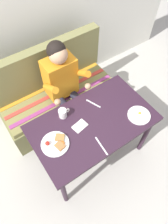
# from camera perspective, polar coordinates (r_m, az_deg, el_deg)

# --- Properties ---
(ground_plane) EXTENTS (8.00, 8.00, 0.00)m
(ground_plane) POSITION_cam_1_polar(r_m,az_deg,el_deg) (2.65, 1.87, -11.07)
(ground_plane) COLOR #B0ACA3
(back_wall) EXTENTS (4.40, 0.10, 2.60)m
(back_wall) POSITION_cam_1_polar(r_m,az_deg,el_deg) (2.47, -16.62, 26.19)
(back_wall) COLOR silver
(back_wall) RESTS_ON ground
(table) EXTENTS (1.20, 0.70, 0.73)m
(table) POSITION_cam_1_polar(r_m,az_deg,el_deg) (2.07, 2.35, -3.95)
(table) COLOR #2D1929
(table) RESTS_ON ground
(couch) EXTENTS (1.44, 0.56, 1.00)m
(couch) POSITION_cam_1_polar(r_m,az_deg,el_deg) (2.72, -7.37, 4.16)
(couch) COLOR olive
(couch) RESTS_ON ground
(person) EXTENTS (0.45, 0.61, 1.21)m
(person) POSITION_cam_1_polar(r_m,az_deg,el_deg) (2.31, -5.57, 8.11)
(person) COLOR orange
(person) RESTS_ON ground
(plate_breakfast) EXTENTS (0.25, 0.25, 0.05)m
(plate_breakfast) POSITION_cam_1_polar(r_m,az_deg,el_deg) (1.89, -7.71, -8.55)
(plate_breakfast) COLOR white
(plate_breakfast) RESTS_ON table
(plate_eggs) EXTENTS (0.22, 0.22, 0.04)m
(plate_eggs) POSITION_cam_1_polar(r_m,az_deg,el_deg) (2.10, 14.79, -0.85)
(plate_eggs) COLOR white
(plate_eggs) RESTS_ON table
(coffee_mug) EXTENTS (0.12, 0.08, 0.09)m
(coffee_mug) POSITION_cam_1_polar(r_m,az_deg,el_deg) (2.01, -5.81, -0.28)
(coffee_mug) COLOR white
(coffee_mug) RESTS_ON table
(napkin) EXTENTS (0.15, 0.12, 0.01)m
(napkin) POSITION_cam_1_polar(r_m,az_deg,el_deg) (1.98, -1.15, -3.85)
(napkin) COLOR silver
(napkin) RESTS_ON table
(fork) EXTENTS (0.07, 0.16, 0.00)m
(fork) POSITION_cam_1_polar(r_m,az_deg,el_deg) (2.13, 2.58, 2.32)
(fork) COLOR silver
(fork) RESTS_ON table
(knife) EXTENTS (0.03, 0.20, 0.00)m
(knife) POSITION_cam_1_polar(r_m,az_deg,el_deg) (1.89, 4.79, -9.23)
(knife) COLOR silver
(knife) RESTS_ON table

